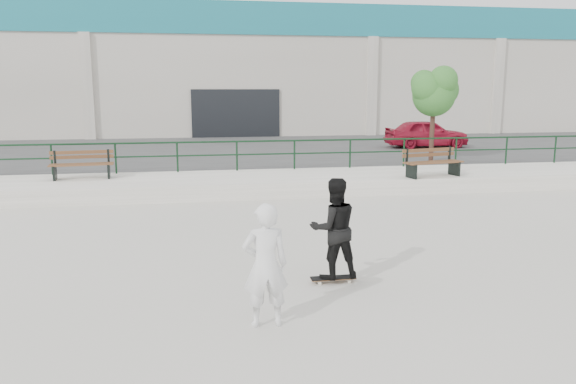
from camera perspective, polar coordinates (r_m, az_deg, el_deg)
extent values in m
plane|color=#B2B0A2|center=(9.26, 6.63, -10.50)|extent=(120.00, 120.00, 0.00)
cube|color=beige|center=(18.21, -1.71, 0.90)|extent=(30.00, 3.00, 0.50)
cube|color=#3C3C3C|center=(26.57, -4.26, 3.95)|extent=(60.00, 14.00, 0.50)
cylinder|color=#12321B|center=(19.32, -2.27, 5.20)|extent=(28.00, 0.06, 0.06)
cylinder|color=#12321B|center=(19.37, -2.26, 3.87)|extent=(28.00, 0.05, 0.05)
cylinder|color=#12321B|center=(19.74, -22.87, 3.03)|extent=(0.06, 0.06, 1.00)
cylinder|color=#12321B|center=(19.38, -17.10, 3.27)|extent=(0.06, 0.06, 1.00)
cylinder|color=#12321B|center=(19.23, -11.18, 3.48)|extent=(0.06, 0.06, 1.00)
cylinder|color=#12321B|center=(19.27, -5.21, 3.65)|extent=(0.06, 0.06, 1.00)
cylinder|color=#12321B|center=(19.53, 0.66, 3.79)|extent=(0.06, 0.06, 1.00)
cylinder|color=#12321B|center=(19.98, 6.32, 3.88)|extent=(0.06, 0.06, 1.00)
cylinder|color=#12321B|center=(20.62, 11.69, 3.93)|extent=(0.06, 0.06, 1.00)
cylinder|color=#12321B|center=(21.43, 16.69, 3.95)|extent=(0.06, 0.06, 1.00)
cylinder|color=#12321B|center=(22.38, 21.30, 3.94)|extent=(0.06, 0.06, 1.00)
cylinder|color=#12321B|center=(23.47, 25.50, 3.91)|extent=(0.06, 0.06, 1.00)
cube|color=beige|center=(40.36, -6.27, 11.52)|extent=(44.00, 16.00, 8.00)
cube|color=teal|center=(40.53, -6.36, 15.91)|extent=(44.20, 16.20, 1.80)
cube|color=black|center=(32.37, -5.31, 7.52)|extent=(5.00, 0.15, 3.20)
cube|color=beige|center=(32.65, -19.69, 9.62)|extent=(0.60, 0.25, 6.20)
cube|color=beige|center=(33.84, 8.51, 10.13)|extent=(0.60, 0.25, 6.20)
cube|color=beige|center=(37.10, 20.50, 9.62)|extent=(0.60, 0.25, 6.20)
cube|color=brown|center=(18.41, -20.28, 2.57)|extent=(1.91, 0.30, 0.04)
cube|color=brown|center=(18.60, -20.23, 2.65)|extent=(1.91, 0.30, 0.04)
cube|color=brown|center=(18.79, -20.18, 2.73)|extent=(1.91, 0.30, 0.04)
cube|color=brown|center=(18.85, -20.20, 3.37)|extent=(1.91, 0.22, 0.11)
cube|color=brown|center=(18.83, -20.23, 3.82)|extent=(1.91, 0.22, 0.11)
cube|color=black|center=(18.72, -22.61, 1.81)|extent=(0.11, 0.53, 0.45)
cube|color=black|center=(18.94, -22.60, 3.24)|extent=(0.07, 0.06, 0.45)
cube|color=black|center=(18.57, -17.74, 2.06)|extent=(0.11, 0.53, 0.45)
cube|color=black|center=(18.79, -17.78, 3.49)|extent=(0.07, 0.06, 0.45)
cube|color=brown|center=(18.30, 14.93, 2.87)|extent=(1.95, 0.54, 0.04)
cube|color=brown|center=(18.45, 14.56, 2.95)|extent=(1.95, 0.54, 0.04)
cube|color=brown|center=(18.61, 14.21, 3.03)|extent=(1.95, 0.54, 0.04)
cube|color=brown|center=(18.66, 14.08, 3.69)|extent=(1.93, 0.45, 0.11)
cube|color=brown|center=(18.64, 14.10, 4.16)|extent=(1.93, 0.45, 0.11)
cube|color=black|center=(18.02, 12.42, 2.09)|extent=(0.18, 0.55, 0.46)
cube|color=black|center=(18.19, 11.98, 3.61)|extent=(0.08, 0.07, 0.46)
cube|color=black|center=(18.98, 16.53, 2.32)|extent=(0.18, 0.55, 0.46)
cube|color=black|center=(19.14, 16.08, 3.77)|extent=(0.08, 0.07, 0.46)
cylinder|color=#503428|center=(22.34, 14.42, 5.82)|extent=(0.18, 0.18, 2.16)
sphere|color=#2B6926|center=(22.27, 14.59, 9.52)|extent=(1.62, 1.62, 1.62)
sphere|color=#2B6926|center=(22.70, 15.39, 9.95)|extent=(1.26, 1.26, 1.26)
sphere|color=#2B6926|center=(21.96, 13.95, 10.24)|extent=(1.17, 1.17, 1.17)
sphere|color=#2B6926|center=(22.01, 15.48, 10.88)|extent=(1.08, 1.08, 1.08)
sphere|color=#2B6926|center=(22.49, 13.62, 10.72)|extent=(0.99, 0.99, 0.99)
imported|color=maroon|center=(27.50, 13.87, 5.80)|extent=(3.89, 1.59, 1.32)
cube|color=black|center=(9.83, 4.61, -8.66)|extent=(0.78, 0.21, 0.02)
cube|color=brown|center=(9.83, 4.61, -8.75)|extent=(0.78, 0.21, 0.01)
cube|color=#A8A9AD|center=(9.78, 3.12, -8.99)|extent=(0.06, 0.16, 0.03)
cube|color=#A8A9AD|center=(9.91, 6.08, -8.77)|extent=(0.06, 0.16, 0.03)
cylinder|color=beige|center=(9.70, 3.25, -9.27)|extent=(0.06, 0.03, 0.06)
cylinder|color=beige|center=(9.87, 2.99, -8.90)|extent=(0.06, 0.03, 0.06)
cylinder|color=beige|center=(9.83, 6.23, -9.05)|extent=(0.06, 0.03, 0.06)
cylinder|color=beige|center=(10.00, 5.92, -8.69)|extent=(0.06, 0.03, 0.06)
imported|color=black|center=(9.57, 4.69, -3.70)|extent=(0.89, 0.72, 1.74)
imported|color=white|center=(7.87, -2.32, -7.45)|extent=(0.66, 0.45, 1.77)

